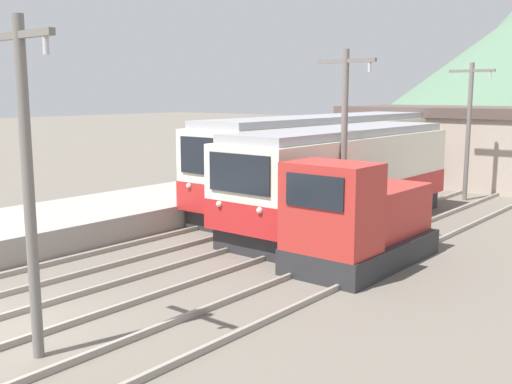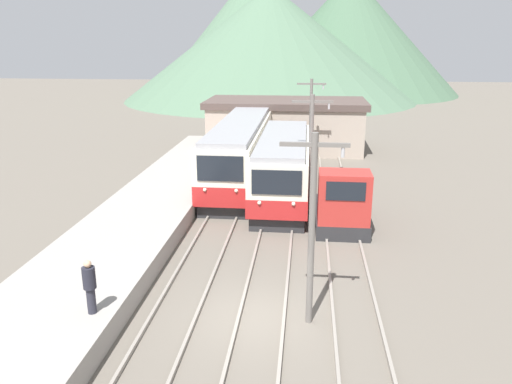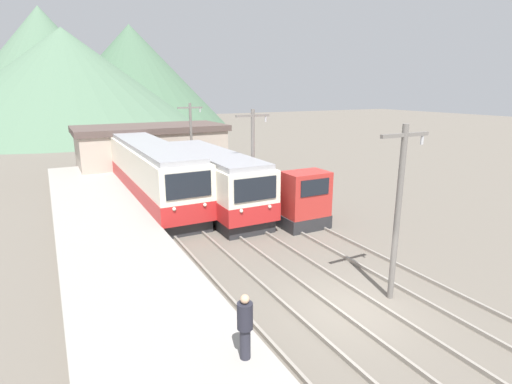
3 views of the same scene
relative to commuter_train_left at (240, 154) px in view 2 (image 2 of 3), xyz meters
name	(u,v)px [view 2 (image 2 of 3)]	position (x,y,z in m)	size (l,w,h in m)	color
ground_plane	(255,317)	(2.60, -16.01, -1.76)	(200.00, 200.00, 0.00)	#665E54
platform_left	(68,296)	(-3.65, -16.01, -1.36)	(4.50, 54.00, 0.81)	gray
track_left	(176,311)	(0.00, -16.01, -1.69)	(1.54, 60.00, 0.14)	gray
track_center	(262,316)	(2.80, -16.01, -1.69)	(1.54, 60.00, 0.14)	gray
track_right	(357,321)	(5.80, -16.01, -1.69)	(1.54, 60.00, 0.14)	gray
commuter_train_left	(240,154)	(0.00, 0.00, 0.00)	(2.84, 14.74, 3.80)	#28282B
commuter_train_center	(283,169)	(2.80, -3.11, -0.11)	(2.84, 11.49, 3.53)	#28282B
shunting_locomotive	(341,201)	(5.80, -7.23, -0.55)	(2.40, 4.97, 3.00)	#28282B
catenary_mast_near	(312,223)	(4.31, -16.08, 1.57)	(2.00, 0.20, 6.04)	slate
catenary_mast_mid	(311,150)	(4.31, -5.61, 1.57)	(2.00, 0.20, 6.04)	slate
catenary_mast_far	(311,118)	(4.31, 4.86, 1.57)	(2.00, 0.20, 6.04)	slate
person_on_platform	(90,285)	(-2.08, -17.56, -0.04)	(0.38, 0.38, 1.68)	#282833
station_building	(286,125)	(2.37, 9.99, 0.28)	(12.60, 6.30, 4.03)	#AD9E8E
mountain_backdrop	(291,36)	(1.16, 53.23, 7.48)	(52.10, 50.40, 20.71)	#517056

